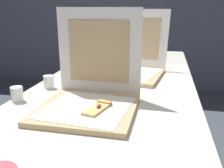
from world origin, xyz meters
name	(u,v)px	position (x,y,z in m)	size (l,w,h in m)	color
table	(115,93)	(0.00, 0.65, 0.71)	(0.86, 2.37, 0.76)	silver
pizza_box_front	(90,95)	(-0.04, 0.31, 0.81)	(0.39, 0.40, 0.41)	tan
pizza_box_middle	(131,65)	(0.05, 0.90, 0.81)	(0.46, 0.55, 0.40)	tan
cup_white_mid	(74,72)	(-0.27, 0.74, 0.79)	(0.05, 0.05, 0.07)	white
cup_white_near_left	(17,94)	(-0.39, 0.31, 0.79)	(0.05, 0.05, 0.07)	white
cup_white_near_center	(49,82)	(-0.33, 0.52, 0.79)	(0.05, 0.05, 0.07)	white
cup_white_far	(93,62)	(-0.24, 1.04, 0.79)	(0.05, 0.05, 0.07)	white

